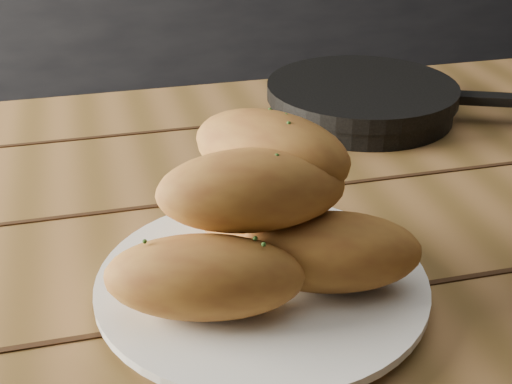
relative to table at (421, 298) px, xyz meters
The scene contains 5 objects.
counter 2.18m from the table, 84.13° to the left, with size 2.80×0.60×0.90m, color black.
table is the anchor object (origin of this frame).
plate 0.24m from the table, 158.41° to the right, with size 0.28×0.28×0.02m.
bread_rolls 0.28m from the table, 159.32° to the right, with size 0.27×0.22×0.14m.
skillet 0.32m from the table, 81.98° to the left, with size 0.38×0.26×0.05m.
Camera 1 is at (-0.55, -1.02, 1.12)m, focal length 50.00 mm.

